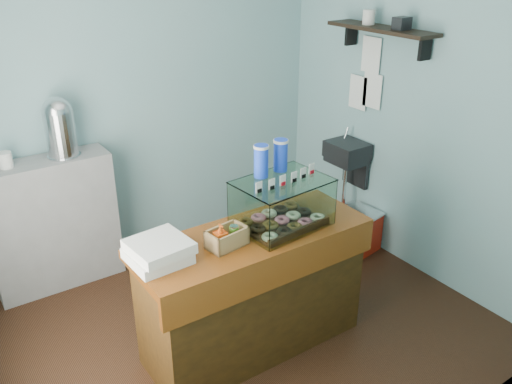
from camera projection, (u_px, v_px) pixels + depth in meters
ground at (234, 324)px, 4.09m from camera, size 3.50×3.50×0.00m
room_shell at (233, 104)px, 3.39m from camera, size 3.54×3.04×2.82m
counter at (253, 290)px, 3.71m from camera, size 1.60×0.60×0.90m
back_shelf at (53, 224)px, 4.39m from camera, size 1.00×0.32×1.10m
display_case at (280, 200)px, 3.59m from camera, size 0.63×0.49×0.54m
condiment_crate at (226, 238)px, 3.36m from camera, size 0.27×0.19×0.17m
pastry_boxes at (158, 251)px, 3.20m from camera, size 0.36×0.36×0.13m
coffee_urn at (59, 126)px, 4.14m from camera, size 0.26×0.26×0.47m
red_cooler at (355, 233)px, 4.99m from camera, size 0.48×0.40×0.38m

